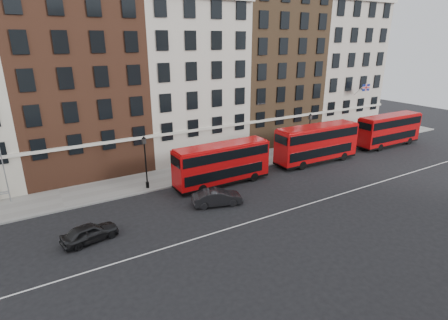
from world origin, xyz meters
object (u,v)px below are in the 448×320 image
car_rear (90,233)px  traffic_light (365,127)px  bus_c (317,143)px  bus_b (222,163)px  bus_d (389,130)px  car_front (217,197)px

car_rear → traffic_light: bearing=-90.6°
bus_c → traffic_light: bus_c is taller
bus_b → car_rear: bearing=-163.0°
bus_d → traffic_light: (-1.72, 2.59, 0.09)m
bus_b → car_rear: bus_b is taller
bus_b → car_front: bearing=-125.6°
car_rear → traffic_light: traffic_light is taller
car_front → traffic_light: (27.88, 6.56, 1.71)m
bus_c → bus_d: 13.67m
car_rear → bus_c: bearing=-91.5°
bus_d → traffic_light: bus_d is taller
traffic_light → bus_d: bearing=-56.4°
car_front → bus_c: bearing=-60.1°
bus_c → bus_d: size_ratio=1.05×
car_rear → traffic_light: size_ratio=1.24×
bus_b → bus_d: (26.81, 0.00, 0.06)m
car_rear → bus_d: bearing=-94.6°
bus_c → car_front: 16.51m
bus_c → traffic_light: bearing=13.8°
bus_c → car_front: size_ratio=2.46×
bus_b → car_rear: size_ratio=2.50×
bus_c → bus_d: bus_c is taller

